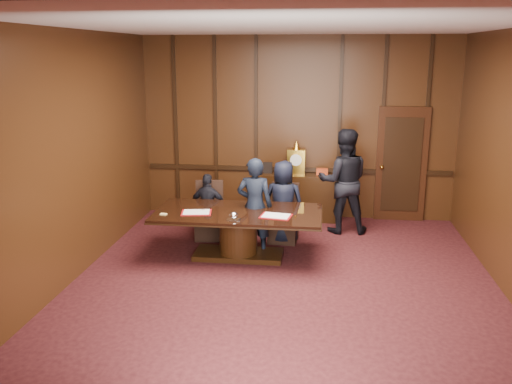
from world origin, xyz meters
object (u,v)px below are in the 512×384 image
at_px(sideboard, 296,195).
at_px(witness_right, 343,181).
at_px(conference_table, 238,227).
at_px(signatory_right, 283,202).
at_px(witness_left, 255,206).
at_px(signatory_left, 208,207).

distance_m(sideboard, witness_right, 1.19).
distance_m(conference_table, signatory_right, 1.05).
height_order(signatory_right, witness_left, witness_left).
relative_size(sideboard, signatory_left, 1.37).
distance_m(conference_table, witness_right, 2.29).
bearing_deg(signatory_left, signatory_right, -174.98).
xyz_separation_m(signatory_left, witness_right, (2.32, 0.70, 0.36)).
xyz_separation_m(sideboard, conference_table, (-0.79, -2.16, 0.02)).
relative_size(conference_table, signatory_right, 1.83).
height_order(signatory_left, signatory_right, signatory_right).
xyz_separation_m(sideboard, witness_right, (0.88, -0.66, 0.46)).
relative_size(conference_table, witness_right, 1.39).
relative_size(sideboard, conference_table, 0.61).
xyz_separation_m(witness_left, witness_right, (1.44, 1.25, 0.16)).
relative_size(witness_left, witness_right, 0.83).
xyz_separation_m(signatory_right, witness_left, (-0.42, -0.54, 0.07)).
bearing_deg(conference_table, witness_left, 48.31).
height_order(sideboard, witness_left, witness_left).
height_order(sideboard, conference_table, sideboard).
relative_size(conference_table, witness_left, 1.67).
bearing_deg(sideboard, signatory_right, -95.91).
bearing_deg(signatory_left, sideboard, -131.63).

